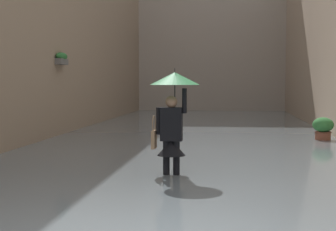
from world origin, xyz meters
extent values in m
plane|color=slate|center=(0.00, -12.05, 0.00)|extent=(60.25, 60.25, 0.00)
cube|color=slate|center=(0.00, -12.05, 0.09)|extent=(9.11, 30.10, 0.18)
cube|color=#66605B|center=(4.05, -10.24, 2.44)|extent=(0.20, 0.70, 0.18)
ellipsoid|color=#2D7033|center=(4.05, -10.24, 2.60)|extent=(0.28, 0.76, 0.24)
cube|color=#A89989|center=(0.00, -25.00, 6.02)|extent=(11.91, 1.80, 12.04)
cube|color=#2D2319|center=(0.05, -4.04, 0.05)|extent=(0.11, 0.24, 0.10)
cylinder|color=black|center=(0.05, -4.04, 0.44)|extent=(0.12, 0.12, 0.69)
cube|color=#2D2319|center=(-0.13, -4.03, 0.05)|extent=(0.11, 0.24, 0.10)
cylinder|color=black|center=(-0.13, -4.03, 0.44)|extent=(0.12, 0.12, 0.69)
cube|color=black|center=(-0.04, -4.04, 1.08)|extent=(0.38, 0.23, 0.59)
cone|color=black|center=(-0.04, -4.04, 0.67)|extent=(0.51, 0.51, 0.28)
sphere|color=#8C664C|center=(-0.04, -4.04, 1.48)|extent=(0.21, 0.21, 0.21)
cylinder|color=black|center=(-0.27, -4.03, 1.49)|extent=(0.09, 0.09, 0.44)
cylinder|color=black|center=(0.19, -4.04, 1.13)|extent=(0.09, 0.09, 0.48)
cylinder|color=black|center=(-0.10, -4.04, 1.63)|extent=(0.02, 0.02, 0.51)
cone|color=#338C4C|center=(-0.10, -4.04, 1.88)|extent=(0.88, 0.88, 0.22)
cylinder|color=black|center=(-0.10, -4.04, 2.02)|extent=(0.01, 0.01, 0.08)
cube|color=#8C6B4C|center=(0.28, -4.02, 0.81)|extent=(0.07, 0.28, 0.32)
torus|color=#8C6B4C|center=(0.28, -4.02, 1.09)|extent=(0.03, 0.30, 0.30)
cylinder|color=brown|center=(-3.70, -9.95, 0.20)|extent=(0.43, 0.43, 0.39)
torus|color=brown|center=(-3.70, -9.95, 0.39)|extent=(0.47, 0.47, 0.04)
ellipsoid|color=#387F3D|center=(-3.70, -9.95, 0.61)|extent=(0.60, 0.60, 0.42)
camera|label=1|loc=(-1.05, 4.81, 1.83)|focal=54.21mm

